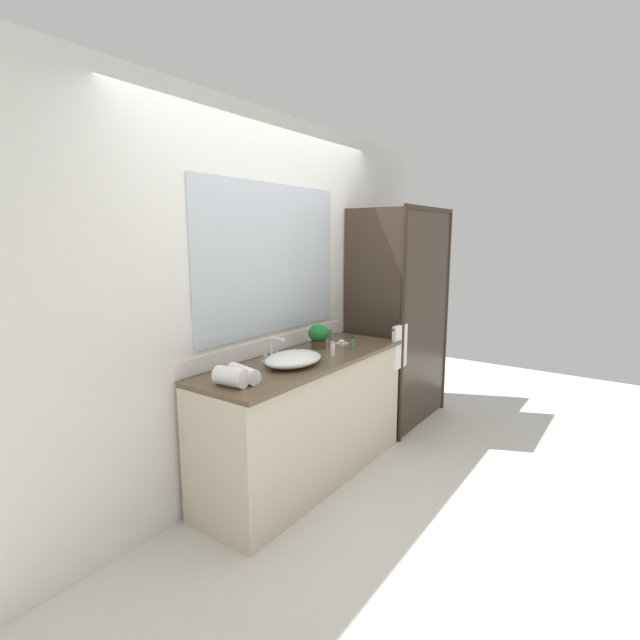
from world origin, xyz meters
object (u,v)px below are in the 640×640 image
at_px(potted_plant, 318,335).
at_px(rolled_towel_near_edge, 231,377).
at_px(soap_dish, 342,342).
at_px(sink_basin, 293,359).
at_px(amenity_bottle_body_wash, 333,349).
at_px(rolled_towel_middle, 243,374).
at_px(amenity_bottle_shampoo, 330,334).
at_px(faucet, 272,353).
at_px(amenity_bottle_lotion, 353,344).

xyz_separation_m(potted_plant, rolled_towel_near_edge, (-1.06, -0.14, -0.04)).
height_order(soap_dish, rolled_towel_near_edge, rolled_towel_near_edge).
height_order(sink_basin, rolled_towel_near_edge, rolled_towel_near_edge).
height_order(amenity_bottle_body_wash, rolled_towel_middle, amenity_bottle_body_wash).
height_order(rolled_towel_near_edge, rolled_towel_middle, rolled_towel_near_edge).
bearing_deg(amenity_bottle_shampoo, sink_basin, -163.05).
bearing_deg(amenity_bottle_body_wash, amenity_bottle_shampoo, 35.63).
bearing_deg(soap_dish, faucet, 171.71).
distance_m(rolled_towel_near_edge, rolled_towel_middle, 0.11).
height_order(faucet, amenity_bottle_lotion, faucet).
xyz_separation_m(faucet, soap_dish, (0.71, -0.10, -0.04)).
bearing_deg(sink_basin, faucet, 90.00).
height_order(faucet, potted_plant, potted_plant).
relative_size(amenity_bottle_lotion, amenity_bottle_body_wash, 0.93).
bearing_deg(amenity_bottle_lotion, amenity_bottle_shampoo, 59.39).
bearing_deg(amenity_bottle_lotion, faucet, 156.07).
bearing_deg(amenity_bottle_body_wash, rolled_towel_near_edge, 174.32).
bearing_deg(soap_dish, amenity_bottle_shampoo, 61.30).
relative_size(amenity_bottle_body_wash, rolled_towel_near_edge, 0.55).
xyz_separation_m(potted_plant, amenity_bottle_lotion, (0.10, -0.25, -0.05)).
bearing_deg(sink_basin, soap_dish, 6.14).
height_order(sink_basin, amenity_bottle_body_wash, amenity_bottle_body_wash).
xyz_separation_m(soap_dish, amenity_bottle_shampoo, (0.09, 0.17, 0.03)).
bearing_deg(soap_dish, sink_basin, -173.86).
relative_size(potted_plant, amenity_bottle_body_wash, 1.70).
relative_size(sink_basin, potted_plant, 2.47).
bearing_deg(potted_plant, amenity_bottle_body_wash, -123.30).
relative_size(amenity_bottle_shampoo, rolled_towel_near_edge, 0.50).
bearing_deg(amenity_bottle_lotion, amenity_bottle_body_wash, 176.59).
relative_size(potted_plant, amenity_bottle_lotion, 1.83).
relative_size(faucet, rolled_towel_near_edge, 0.90).
xyz_separation_m(faucet, amenity_bottle_body_wash, (0.36, -0.26, -0.01)).
xyz_separation_m(sink_basin, faucet, (-0.00, 0.18, 0.01)).
bearing_deg(amenity_bottle_shampoo, potted_plant, -163.34).
height_order(potted_plant, amenity_bottle_body_wash, potted_plant).
xyz_separation_m(soap_dish, amenity_bottle_lotion, (-0.11, -0.17, 0.03)).
height_order(amenity_bottle_body_wash, amenity_bottle_shampoo, amenity_bottle_body_wash).
bearing_deg(rolled_towel_middle, amenity_bottle_shampoo, 10.03).
distance_m(faucet, soap_dish, 0.72).
distance_m(amenity_bottle_body_wash, rolled_towel_middle, 0.81).
bearing_deg(rolled_towel_middle, sink_basin, -3.32).
relative_size(sink_basin, amenity_bottle_lotion, 4.51).
height_order(sink_basin, faucet, faucet).
height_order(amenity_bottle_lotion, rolled_towel_middle, amenity_bottle_lotion).
xyz_separation_m(amenity_bottle_lotion, rolled_towel_near_edge, (-1.16, 0.11, 0.01)).
distance_m(sink_basin, potted_plant, 0.54).
bearing_deg(rolled_towel_near_edge, amenity_bottle_shampoo, 9.61).
xyz_separation_m(amenity_bottle_body_wash, amenity_bottle_shampoo, (0.45, 0.32, -0.00)).
bearing_deg(sink_basin, amenity_bottle_shampoo, 16.95).
height_order(potted_plant, amenity_bottle_shampoo, potted_plant).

